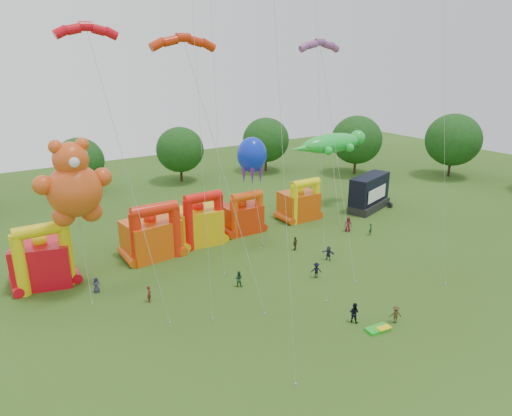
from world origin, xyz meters
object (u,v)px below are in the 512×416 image
gecko_kite (334,172)px  spectator_4 (295,243)px  bouncy_castle_2 (200,223)px  teddy_bear_kite (75,190)px  spectator_0 (96,285)px  stage_trailer (369,193)px  bouncy_castle_0 (43,260)px  octopus_kite (255,183)px

gecko_kite → spectator_4: gecko_kite is taller
gecko_kite → bouncy_castle_2: bearing=179.7°
teddy_bear_kite → gecko_kite: bearing=8.2°
bouncy_castle_2 → spectator_4: bearing=-43.4°
spectator_0 → spectator_4: size_ratio=0.96×
stage_trailer → spectator_4: 18.99m
gecko_kite → bouncy_castle_0: bearing=-178.5°
bouncy_castle_2 → spectator_0: 14.73m
stage_trailer → gecko_kite: gecko_kite is taller
teddy_bear_kite → stage_trailer: bearing=4.8°
bouncy_castle_0 → spectator_4: bearing=-14.7°
bouncy_castle_2 → teddy_bear_kite: teddy_bear_kite is taller
bouncy_castle_0 → bouncy_castle_2: (17.27, 1.11, -0.01)m
bouncy_castle_2 → stage_trailer: bearing=-3.9°
stage_trailer → teddy_bear_kite: size_ratio=0.57×
bouncy_castle_0 → octopus_kite: (24.30, 0.06, 4.10)m
spectator_4 → stage_trailer: bearing=172.3°
teddy_bear_kite → octopus_kite: (21.29, 4.09, -3.53)m
stage_trailer → octopus_kite: bearing=177.8°
bouncy_castle_0 → stage_trailer: bouncy_castle_0 is taller
bouncy_castle_2 → gecko_kite: gecko_kite is taller
bouncy_castle_0 → gecko_kite: 38.15m
bouncy_castle_2 → spectator_4: bouncy_castle_2 is taller
spectator_0 → gecko_kite: bearing=2.5°
bouncy_castle_2 → octopus_kite: size_ratio=0.55×
teddy_bear_kite → gecko_kite: teddy_bear_kite is taller
bouncy_castle_0 → bouncy_castle_2: 17.30m
bouncy_castle_2 → spectator_4: (8.23, -7.80, -1.69)m
bouncy_castle_0 → bouncy_castle_2: size_ratio=1.01×
spectator_0 → bouncy_castle_0: bearing=123.6°
teddy_bear_kite → octopus_kite: size_ratio=1.22×
stage_trailer → teddy_bear_kite: (-40.43, -3.36, 7.71)m
teddy_bear_kite → gecko_kite: size_ratio=1.11×
bouncy_castle_0 → teddy_bear_kite: teddy_bear_kite is taller
teddy_bear_kite → spectator_0: teddy_bear_kite is taller
stage_trailer → spectator_0: 39.93m
spectator_4 → bouncy_castle_0: bearing=-40.9°
bouncy_castle_0 → spectator_0: (3.73, -4.42, -1.73)m
octopus_kite → spectator_4: octopus_kite is taller
octopus_kite → spectator_4: (1.20, -6.75, -5.80)m
bouncy_castle_2 → gecko_kite: 21.00m
gecko_kite → spectator_4: bearing=-148.4°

